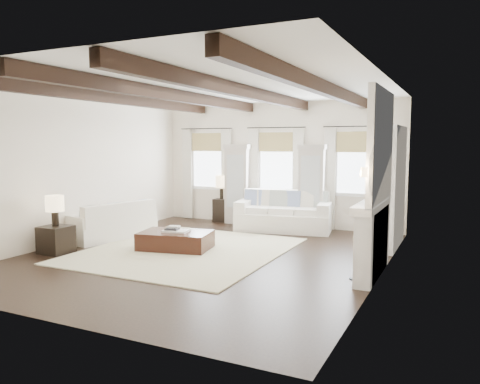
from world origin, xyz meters
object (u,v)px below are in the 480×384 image
at_px(sofa_back, 284,214).
at_px(side_table_front, 56,239).
at_px(ottoman, 176,241).
at_px(side_table_back, 222,210).
at_px(sofa_left, 113,224).

xyz_separation_m(sofa_back, side_table_front, (-3.20, -4.23, -0.13)).
relative_size(ottoman, side_table_back, 2.24).
bearing_deg(side_table_back, side_table_front, -104.23).
xyz_separation_m(side_table_front, side_table_back, (1.20, 4.74, 0.04)).
xyz_separation_m(sofa_back, side_table_back, (-1.99, 0.51, -0.09)).
bearing_deg(side_table_front, sofa_left, 87.28).
bearing_deg(sofa_left, sofa_back, 40.38).
height_order(side_table_front, side_table_back, side_table_back).
bearing_deg(ottoman, sofa_left, 159.09).
xyz_separation_m(sofa_back, ottoman, (-1.24, -2.97, -0.22)).
bearing_deg(side_table_front, sofa_back, 52.92).
distance_m(sofa_back, sofa_left, 4.10).
relative_size(sofa_left, side_table_back, 3.38).
bearing_deg(side_table_back, sofa_left, -109.61).
xyz_separation_m(ottoman, side_table_front, (-1.96, -1.26, 0.08)).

